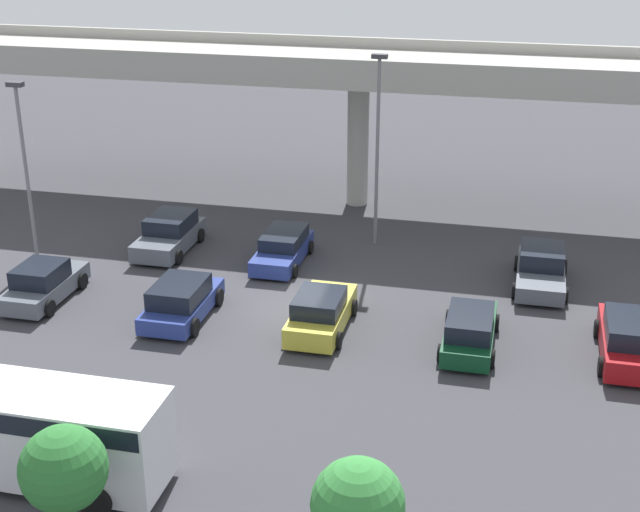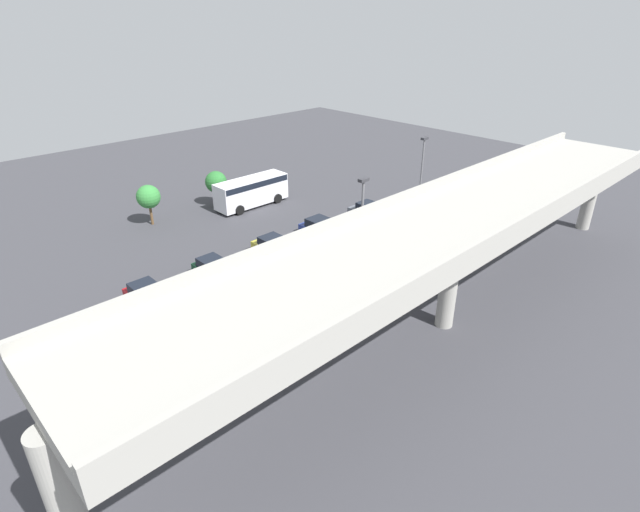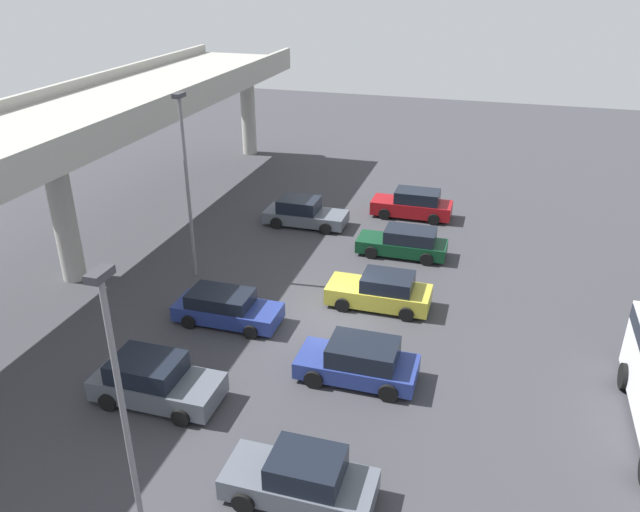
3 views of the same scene
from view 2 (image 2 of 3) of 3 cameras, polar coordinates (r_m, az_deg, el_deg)
ground_plane at (r=40.53m, az=-1.92°, el=-0.12°), size 96.56×96.56×0.00m
highway_overpass at (r=29.91m, az=15.35°, el=3.52°), size 46.17×7.11×8.21m
parked_car_0 at (r=47.80m, az=5.75°, el=4.99°), size 2.07×4.38×1.61m
parked_car_1 at (r=42.14m, az=9.72°, el=1.74°), size 2.24×4.52×1.65m
parked_car_2 at (r=43.87m, az=0.30°, el=3.12°), size 2.22×4.43×1.56m
parked_car_3 at (r=38.40m, az=4.46°, el=-0.65°), size 2.06×4.54×1.41m
parked_car_4 at (r=40.37m, az=-5.01°, el=0.83°), size 2.12×4.58×1.59m
parked_car_5 at (r=37.63m, az=-11.71°, el=-1.71°), size 1.99×4.64×1.50m
parked_car_6 at (r=31.86m, az=-9.16°, el=-7.05°), size 2.22×4.77×1.59m
parked_car_7 at (r=35.13m, az=-18.86°, el=-4.70°), size 2.03×4.74×1.69m
shuttle_bus at (r=51.20m, az=-7.84°, el=7.51°), size 7.72×2.63×2.85m
lamp_post_near_aisle at (r=46.24m, az=11.50°, el=9.10°), size 0.70×0.35×8.09m
lamp_post_mid_lot at (r=32.09m, az=4.75°, el=2.47°), size 0.70×0.35×8.87m
tree_front_left at (r=51.69m, az=-11.80°, el=8.27°), size 2.17×2.17×3.57m
tree_front_centre at (r=48.38m, az=-19.02°, el=6.41°), size 2.16×2.16×3.80m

